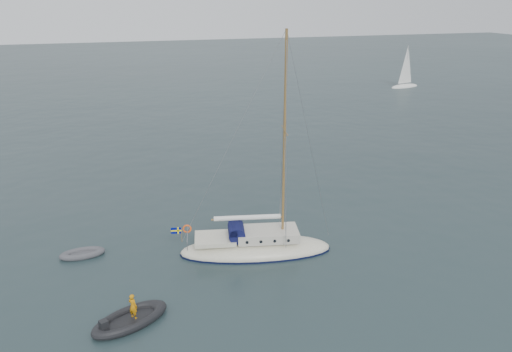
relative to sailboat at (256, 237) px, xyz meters
name	(u,v)px	position (x,y,z in m)	size (l,w,h in m)	color
ground	(241,242)	(-0.50, 1.52, -1.03)	(300.00, 300.00, 0.00)	black
sailboat	(256,237)	(0.00, 0.00, 0.00)	(9.57, 2.87, 13.62)	silver
dinghy	(82,254)	(-10.02, 2.60, -0.87)	(2.62, 1.19, 0.38)	#48494D
rib	(130,319)	(-7.76, -4.85, -0.80)	(3.89, 1.77, 1.50)	black
distant_yacht_b	(406,68)	(41.10, 47.49, 2.22)	(5.74, 3.06, 7.61)	silver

